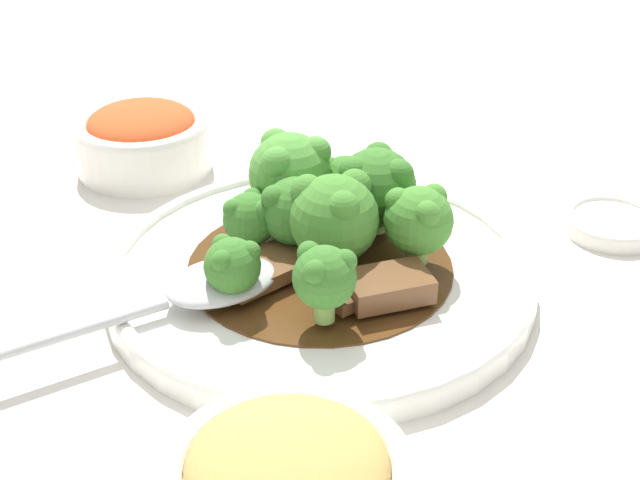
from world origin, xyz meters
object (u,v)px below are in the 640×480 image
broccoli_floret_0 (376,186)px  serving_spoon (201,288)px  broccoli_floret_3 (250,218)px  beef_strip_2 (330,281)px  broccoli_floret_1 (324,277)px  broccoli_floret_5 (346,184)px  beef_strip_0 (388,286)px  broccoli_floret_4 (290,172)px  beef_strip_1 (271,266)px  broccoli_floret_7 (232,265)px  main_plate (320,272)px  sauce_dish (612,223)px  broccoli_floret_8 (335,214)px  broccoli_floret_2 (419,219)px  side_bowl_kimchi (143,138)px  broccoli_floret_6 (295,209)px

broccoli_floret_0 → serving_spoon: size_ratio=0.31×
serving_spoon → broccoli_floret_0: bearing=-46.1°
broccoli_floret_3 → serving_spoon: bearing=162.7°
beef_strip_2 → broccoli_floret_1: (-0.03, -0.00, 0.03)m
broccoli_floret_5 → serving_spoon: size_ratio=0.24×
beef_strip_0 → serving_spoon: bearing=96.9°
broccoli_floret_0 → broccoli_floret_1: 0.11m
broccoli_floret_4 → beef_strip_2: bearing=-155.7°
beef_strip_1 → beef_strip_2: (-0.01, -0.04, -0.00)m
serving_spoon → broccoli_floret_1: bearing=-100.6°
beef_strip_2 → broccoli_floret_1: 0.04m
beef_strip_0 → broccoli_floret_7: broccoli_floret_7 is taller
main_plate → broccoli_floret_5: size_ratio=6.17×
broccoli_floret_4 → broccoli_floret_7: bearing=168.1°
broccoli_floret_0 → sauce_dish: (0.05, -0.16, -0.04)m
broccoli_floret_4 → broccoli_floret_8: broccoli_floret_4 is taller
broccoli_floret_3 → broccoli_floret_5: bearing=-50.2°
broccoli_floret_0 → broccoli_floret_2: broccoli_floret_0 is taller
broccoli_floret_8 → side_bowl_kimchi: 0.23m
broccoli_floret_8 → sauce_dish: (0.09, -0.19, -0.04)m
beef_strip_1 → sauce_dish: 0.25m
broccoli_floret_1 → sauce_dish: (0.15, -0.19, -0.04)m
broccoli_floret_3 → broccoli_floret_6: bearing=-84.1°
broccoli_floret_6 → broccoli_floret_3: bearing=95.9°
broccoli_floret_6 → serving_spoon: size_ratio=0.26×
broccoli_floret_6 → side_bowl_kimchi: bearing=45.2°
broccoli_floret_4 → side_bowl_kimchi: broccoli_floret_4 is taller
broccoli_floret_6 → main_plate: bearing=-129.2°
broccoli_floret_6 → side_bowl_kimchi: (0.14, 0.14, -0.02)m
beef_strip_1 → broccoli_floret_6: bearing=-19.9°
beef_strip_1 → sauce_dish: bearing=-64.3°
main_plate → broccoli_floret_0: (0.04, -0.03, 0.04)m
broccoli_floret_1 → broccoli_floret_3: bearing=36.9°
beef_strip_1 → broccoli_floret_7: bearing=151.5°
broccoli_floret_5 → serving_spoon: 0.13m
beef_strip_2 → broccoli_floret_6: (0.04, 0.03, 0.02)m
serving_spoon → side_bowl_kimchi: size_ratio=1.73×
beef_strip_1 → broccoli_floret_7: size_ratio=1.91×
broccoli_floret_7 → sauce_dish: 0.28m
broccoli_floret_0 → broccoli_floret_2: (-0.04, -0.03, -0.00)m
broccoli_floret_1 → broccoli_floret_4: size_ratio=0.74×
beef_strip_0 → side_bowl_kimchi: size_ratio=0.54×
broccoli_floret_2 → broccoli_floret_0: bearing=36.2°
broccoli_floret_8 → beef_strip_1: bearing=117.2°
beef_strip_0 → broccoli_floret_3: size_ratio=1.52×
main_plate → broccoli_floret_4: size_ratio=4.27×
broccoli_floret_5 → broccoli_floret_8: size_ratio=0.75×
broccoli_floret_6 → side_bowl_kimchi: size_ratio=0.46×
broccoli_floret_5 → broccoli_floret_8: bearing=177.8°
broccoli_floret_4 → broccoli_floret_3: bearing=150.4°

